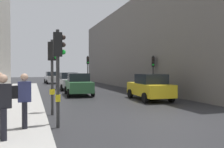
{
  "coord_description": "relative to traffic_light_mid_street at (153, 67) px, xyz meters",
  "views": [
    {
      "loc": [
        -5.26,
        -8.29,
        2.05
      ],
      "look_at": [
        0.05,
        7.32,
        1.75
      ],
      "focal_mm": 37.61,
      "sensor_mm": 36.0,
      "label": 1
    }
  ],
  "objects": [
    {
      "name": "traffic_light_near_right",
      "position": [
        -8.8,
        -6.75,
        0.11
      ],
      "size": [
        0.44,
        0.37,
        3.41
      ],
      "color": "#2D2D2D",
      "rests_on": "ground"
    },
    {
      "name": "car_yellow_taxi",
      "position": [
        -2.16,
        -3.5,
        -1.36
      ],
      "size": [
        2.23,
        4.31,
        1.76
      ],
      "color": "yellow",
      "rests_on": "ground"
    },
    {
      "name": "pedestrian_with_grey_backpack",
      "position": [
        -9.96,
        -9.57,
        -1.08
      ],
      "size": [
        0.62,
        0.36,
        1.77
      ],
      "color": "black",
      "rests_on": "sidewalk_kerb"
    },
    {
      "name": "car_silver_hatchback",
      "position": [
        -6.19,
        6.65,
        -1.36
      ],
      "size": [
        2.23,
        4.31,
        1.76
      ],
      "color": "#BCBCC1",
      "rests_on": "ground"
    },
    {
      "name": "traffic_light_far_median",
      "position": [
        -3.61,
        8.9,
        0.28
      ],
      "size": [
        0.25,
        0.43,
        3.65
      ],
      "color": "#2D2D2D",
      "rests_on": "ground"
    },
    {
      "name": "traffic_light_near_left",
      "position": [
        -8.8,
        -9.24,
        0.15
      ],
      "size": [
        0.43,
        0.25,
        3.45
      ],
      "color": "#2D2D2D",
      "rests_on": "ground"
    },
    {
      "name": "building_facade_right",
      "position": [
        6.31,
        8.57,
        2.51
      ],
      "size": [
        12.0,
        33.33,
        9.51
      ],
      "primitive_type": "cube",
      "color": "slate",
      "rests_on": "ground"
    },
    {
      "name": "sidewalk_kerb",
      "position": [
        -10.64,
        -3.35,
        -2.16
      ],
      "size": [
        3.03,
        40.0,
        0.16
      ],
      "primitive_type": "cube",
      "color": "#A8A5A0",
      "rests_on": "ground"
    },
    {
      "name": "pedestrian_in_dark_coat",
      "position": [
        -10.42,
        -10.73,
        -1.11
      ],
      "size": [
        0.45,
        0.36,
        1.77
      ],
      "color": "black",
      "rests_on": "sidewalk_kerb"
    },
    {
      "name": "ground_plane",
      "position": [
        -4.41,
        -9.35,
        -2.24
      ],
      "size": [
        120.0,
        120.0,
        0.0
      ],
      "primitive_type": "plane",
      "color": "#28282B"
    },
    {
      "name": "car_green_estate",
      "position": [
        -6.15,
        1.06,
        -1.36
      ],
      "size": [
        2.22,
        4.3,
        1.76
      ],
      "color": "#2D6038",
      "rests_on": "ground"
    },
    {
      "name": "car_white_compact",
      "position": [
        -6.88,
        18.27,
        -1.36
      ],
      "size": [
        2.21,
        4.3,
        1.76
      ],
      "color": "silver",
      "rests_on": "ground"
    },
    {
      "name": "traffic_light_mid_street",
      "position": [
        0.0,
        0.0,
        0.0
      ],
      "size": [
        0.34,
        0.45,
        3.25
      ],
      "color": "#2D2D2D",
      "rests_on": "ground"
    }
  ]
}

